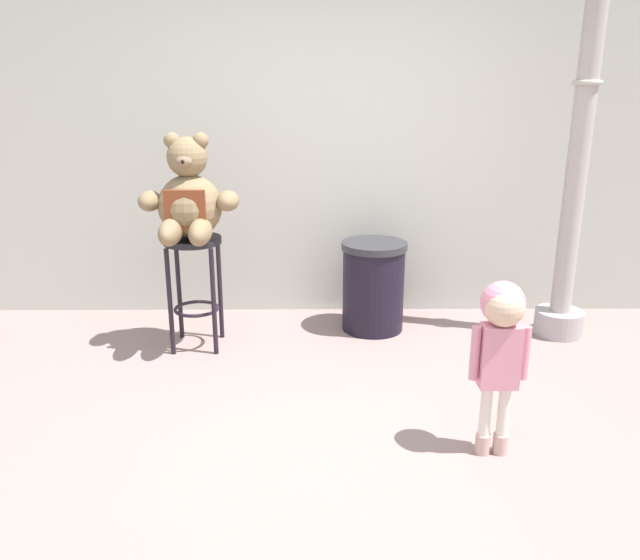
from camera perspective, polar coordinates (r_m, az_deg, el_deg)
ground_plane at (r=3.21m, az=0.63°, el=-16.07°), size 24.00×24.00×0.00m
building_wall at (r=4.98m, az=0.19°, el=15.59°), size 7.75×0.30×3.21m
bar_stool_with_teddy at (r=4.37m, az=-11.24°, el=0.92°), size 0.39×0.39×0.78m
teddy_bear at (r=4.22m, az=-11.70°, el=6.97°), size 0.65×0.58×0.68m
child_walking at (r=3.11m, az=15.97°, el=-4.51°), size 0.28×0.22×0.89m
trash_bin at (r=4.66m, az=4.81°, el=-0.53°), size 0.48×0.48×0.66m
lamppost at (r=4.68m, az=22.12°, el=9.51°), size 0.34×0.34×3.05m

